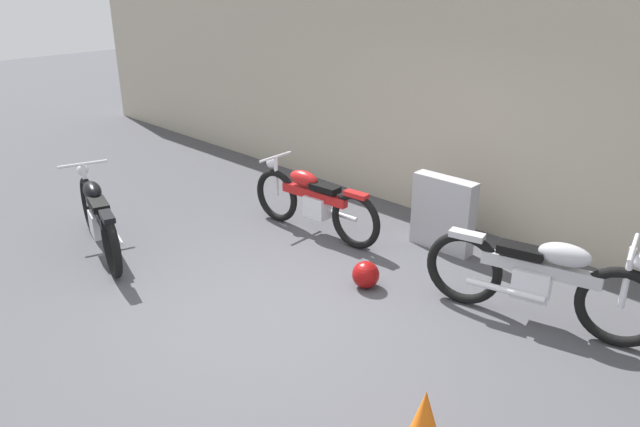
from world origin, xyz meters
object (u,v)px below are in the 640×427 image
Objects in this scene: motorcycle_black at (98,217)px; motorcycle_silver at (541,279)px; stone_marker at (443,214)px; helmet at (366,275)px; traffic_cone at (424,424)px; motorcycle_red at (313,201)px.

motorcycle_silver is at bearing -137.63° from motorcycle_black.
helmet is (-0.02, -1.38, -0.31)m from stone_marker.
stone_marker reaches higher than helmet.
stone_marker is 1.42m from helmet.
traffic_cone is at bearing -96.84° from motorcycle_silver.
traffic_cone is 0.27× the size of motorcycle_black.
traffic_cone reaches higher than helmet.
stone_marker is 1.78m from motorcycle_silver.
motorcycle_black is 2.59m from motorcycle_red.
helmet is 3.25m from motorcycle_black.
motorcycle_red is (-1.43, -0.77, -0.01)m from stone_marker.
motorcycle_silver reaches higher than helmet.
helmet is 0.54× the size of traffic_cone.
motorcycle_red is (-3.03, -0.01, -0.04)m from motorcycle_silver.
motorcycle_red is (-1.41, 0.61, 0.29)m from helmet.
motorcycle_black reaches higher than helmet.
motorcycle_black is 1.00× the size of motorcycle_red.
motorcycle_silver is 4.96m from motorcycle_black.
traffic_cone is at bearing -39.87° from helmet.
motorcycle_silver is 1.07× the size of motorcycle_black.
motorcycle_red is (-3.27, 2.16, 0.16)m from traffic_cone.
traffic_cone is 0.25× the size of motorcycle_silver.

